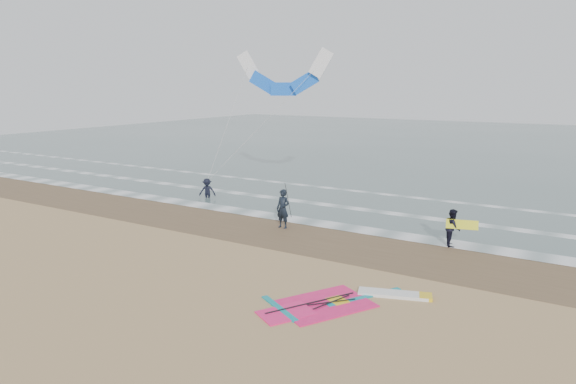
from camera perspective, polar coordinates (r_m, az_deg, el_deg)
The scene contains 11 objects.
ground at distance 18.81m, azimuth -6.95°, elevation -9.39°, with size 120.00×120.00×0.00m, color tan.
sea_water at distance 63.08m, azimuth 20.95°, elevation 4.85°, with size 120.00×80.00×0.02m, color #47605E.
wet_sand_band at distance 23.55m, azimuth 2.06°, elevation -4.91°, with size 120.00×5.00×0.01m, color brown.
foam_waterline at distance 27.38m, azimuth 6.58°, elevation -2.54°, with size 120.00×9.15×0.02m.
windsurf_rig at distance 16.72m, azimuth 6.21°, elevation -12.03°, with size 4.87×4.61×0.12m.
person_standing at distance 24.63m, azimuth -0.57°, elevation -1.89°, with size 0.69×0.45×1.89m, color black.
person_walking at distance 23.03m, azimuth 17.82°, elevation -3.79°, with size 0.78×0.61×1.61m, color black.
person_wading at distance 31.56m, azimuth -8.98°, elevation 0.71°, with size 1.01×0.58×1.57m, color black.
held_pole at distance 24.37m, azimuth 0.03°, elevation -0.96°, with size 0.17×0.86×1.82m.
carried_kiteboard at distance 22.80m, azimuth 18.78°, elevation -3.45°, with size 1.30×0.51×0.39m.
surf_kite at distance 31.33m, azimuth -0.57°, elevation 12.69°, with size 6.86×3.34×7.88m.
Camera 1 is at (10.89, -13.76, 6.76)m, focal length 32.00 mm.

